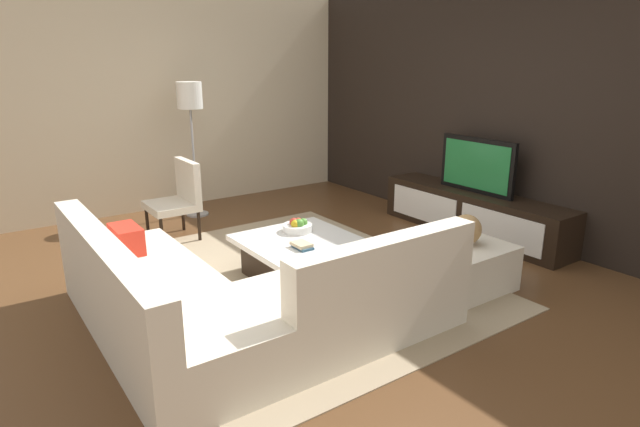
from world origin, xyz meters
TOP-DOWN VIEW (x-y plane):
  - ground_plane at (0.00, 0.00)m, footprint 14.00×14.00m
  - feature_wall_back at (0.00, 2.70)m, footprint 6.40×0.12m
  - side_wall_left at (-3.20, 0.20)m, footprint 0.12×5.20m
  - area_rug at (-0.10, 0.00)m, footprint 3.43×2.79m
  - media_console at (0.00, 2.40)m, footprint 2.34×0.49m
  - television at (0.00, 2.40)m, footprint 0.97×0.06m
  - sectional_couch at (0.51, -0.85)m, footprint 2.35×2.39m
  - coffee_table at (-0.10, 0.10)m, footprint 0.97×0.99m
  - accent_chair_near at (-1.83, -0.36)m, footprint 0.55×0.50m
  - floor_lamp at (-2.56, 0.13)m, footprint 0.31×0.31m
  - ottoman at (0.90, 1.17)m, footprint 0.70×0.70m
  - fruit_bowl at (-0.28, 0.20)m, footprint 0.28×0.28m
  - decorative_ball at (0.90, 1.17)m, footprint 0.26×0.26m
  - book_stack at (0.12, -0.01)m, footprint 0.20×0.13m

SIDE VIEW (x-z plane):
  - ground_plane at x=0.00m, z-range 0.00..0.00m
  - area_rug at x=-0.10m, z-range 0.00..0.01m
  - ottoman at x=0.90m, z-range 0.00..0.40m
  - coffee_table at x=-0.10m, z-range 0.01..0.39m
  - media_console at x=0.00m, z-range 0.00..0.50m
  - sectional_couch at x=0.51m, z-range -0.12..0.69m
  - book_stack at x=0.12m, z-range 0.38..0.43m
  - fruit_bowl at x=-0.28m, z-range 0.37..0.50m
  - accent_chair_near at x=-1.83m, z-range 0.06..0.93m
  - decorative_ball at x=0.90m, z-range 0.40..0.66m
  - television at x=0.00m, z-range 0.50..1.11m
  - feature_wall_back at x=0.00m, z-range 0.00..2.80m
  - side_wall_left at x=-3.20m, z-range 0.00..2.80m
  - floor_lamp at x=-2.56m, z-range 0.57..2.24m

